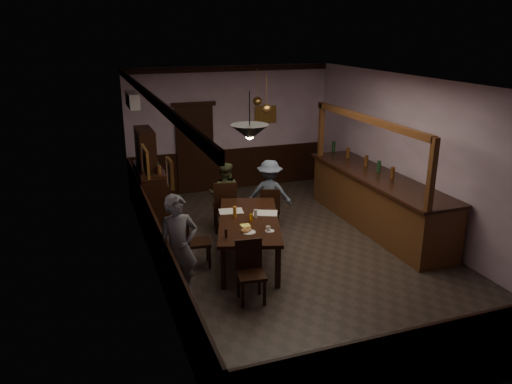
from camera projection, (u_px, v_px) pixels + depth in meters
name	position (u px, v px, depth m)	size (l,w,h in m)	color
room	(298.00, 172.00, 8.53)	(5.01, 8.01, 3.01)	#2D2621
dining_table	(249.00, 223.00, 8.49)	(1.62, 2.40, 0.75)	black
chair_far_left	(225.00, 204.00, 9.71)	(0.52, 0.52, 1.04)	black
chair_far_right	(270.00, 207.00, 9.78)	(0.50, 0.50, 0.89)	black
chair_near	(250.00, 268.00, 7.29)	(0.44, 0.44, 0.92)	black
chair_side	(194.00, 239.00, 8.31)	(0.44, 0.44, 0.90)	black
person_standing	(178.00, 248.00, 7.23)	(0.59, 0.39, 1.61)	slate
person_seated_left	(225.00, 195.00, 9.95)	(0.65, 0.51, 1.34)	#3C4429
person_seated_right	(270.00, 193.00, 9.97)	(0.88, 0.51, 1.37)	slate
newspaper_left	(231.00, 211.00, 8.82)	(0.42, 0.30, 0.01)	silver
newspaper_right	(265.00, 213.00, 8.73)	(0.42, 0.30, 0.01)	silver
napkin	(245.00, 225.00, 8.20)	(0.15, 0.15, 0.00)	#FAFE5D
saucer	(270.00, 231.00, 7.95)	(0.15, 0.15, 0.01)	white
coffee_cup	(269.00, 228.00, 7.94)	(0.08, 0.08, 0.07)	white
pastry_plate	(249.00, 232.00, 7.90)	(0.22, 0.22, 0.01)	white
pastry_ring_a	(245.00, 231.00, 7.89)	(0.13, 0.13, 0.04)	#C68C47
pastry_ring_b	(247.00, 229.00, 7.96)	(0.13, 0.13, 0.04)	#C68C47
soda_can	(251.00, 218.00, 8.37)	(0.07, 0.07, 0.12)	orange
beer_glass	(235.00, 212.00, 8.50)	(0.06, 0.06, 0.20)	#BF721E
water_glass	(256.00, 214.00, 8.49)	(0.06, 0.06, 0.15)	silver
pepper_mill	(226.00, 233.00, 7.70)	(0.04, 0.04, 0.14)	black
sideboard	(150.00, 185.00, 10.22)	(0.52, 1.46, 1.93)	black
bar_counter	(377.00, 200.00, 9.94)	(0.94, 4.06, 2.28)	#4F2B15
door_back	(195.00, 150.00, 11.91)	(0.90, 0.06, 2.10)	black
ac_unit	(132.00, 100.00, 10.06)	(0.20, 0.85, 0.30)	white
picture_left_small	(170.00, 173.00, 6.11)	(0.04, 0.28, 0.36)	olive
picture_left_large	(146.00, 161.00, 8.39)	(0.04, 0.62, 0.48)	olive
picture_back	(266.00, 115.00, 12.26)	(0.55, 0.04, 0.42)	olive
pendant_iron	(250.00, 132.00, 7.18)	(0.56, 0.56, 0.70)	black
pendant_brass_mid	(266.00, 109.00, 9.93)	(0.20, 0.20, 0.81)	#BF8C3F
pendant_brass_far	(257.00, 101.00, 10.95)	(0.20, 0.20, 0.81)	#BF8C3F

